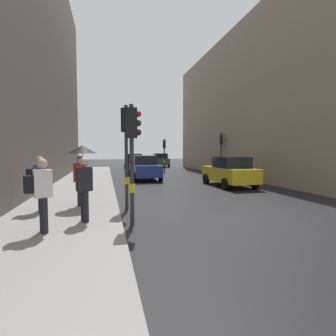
{
  "coord_description": "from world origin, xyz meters",
  "views": [
    {
      "loc": [
        -5.17,
        -7.59,
        2.12
      ],
      "look_at": [
        -1.46,
        8.34,
        1.06
      ],
      "focal_mm": 28.87,
      "sensor_mm": 36.0,
      "label": 1
    }
  ],
  "objects_px": {
    "pedestrian_with_black_backpack": "(41,191)",
    "pedestrian_with_grey_backpack": "(39,180)",
    "car_yellow_taxi": "(230,172)",
    "pedestrian_with_umbrella": "(81,158)",
    "car_green_estate": "(160,160)",
    "traffic_light_far_median": "(164,149)",
    "car_dark_suv": "(134,162)",
    "traffic_light_near_left": "(133,142)",
    "car_blue_van": "(144,168)",
    "pedestrian_in_dark_coat": "(84,187)",
    "traffic_light_mid_street": "(221,146)",
    "traffic_light_near_right": "(127,138)"
  },
  "relations": [
    {
      "from": "pedestrian_with_black_backpack",
      "to": "pedestrian_with_grey_backpack",
      "type": "xyz_separation_m",
      "value": [
        -0.6,
        2.52,
        0.0
      ]
    },
    {
      "from": "car_yellow_taxi",
      "to": "pedestrian_with_umbrella",
      "type": "height_order",
      "value": "pedestrian_with_umbrella"
    },
    {
      "from": "pedestrian_with_umbrella",
      "to": "pedestrian_with_grey_backpack",
      "type": "height_order",
      "value": "pedestrian_with_umbrella"
    },
    {
      "from": "car_green_estate",
      "to": "car_yellow_taxi",
      "type": "height_order",
      "value": "same"
    },
    {
      "from": "traffic_light_far_median",
      "to": "car_dark_suv",
      "type": "bearing_deg",
      "value": 119.11
    },
    {
      "from": "pedestrian_with_umbrella",
      "to": "pedestrian_with_black_backpack",
      "type": "height_order",
      "value": "pedestrian_with_umbrella"
    },
    {
      "from": "pedestrian_with_grey_backpack",
      "to": "car_dark_suv",
      "type": "bearing_deg",
      "value": 76.11
    },
    {
      "from": "traffic_light_far_median",
      "to": "traffic_light_near_left",
      "type": "height_order",
      "value": "traffic_light_near_left"
    },
    {
      "from": "car_blue_van",
      "to": "pedestrian_in_dark_coat",
      "type": "bearing_deg",
      "value": -105.75
    },
    {
      "from": "traffic_light_near_left",
      "to": "car_dark_suv",
      "type": "height_order",
      "value": "traffic_light_near_left"
    },
    {
      "from": "pedestrian_with_umbrella",
      "to": "car_dark_suv",
      "type": "bearing_deg",
      "value": 79.06
    },
    {
      "from": "traffic_light_mid_street",
      "to": "pedestrian_in_dark_coat",
      "type": "xyz_separation_m",
      "value": [
        -10.17,
        -13.67,
        -1.36
      ]
    },
    {
      "from": "traffic_light_near_left",
      "to": "traffic_light_near_right",
      "type": "xyz_separation_m",
      "value": [
        -0.0,
        2.0,
        0.21
      ]
    },
    {
      "from": "car_blue_van",
      "to": "pedestrian_with_black_backpack",
      "type": "relative_size",
      "value": 2.39
    },
    {
      "from": "traffic_light_far_median",
      "to": "car_blue_van",
      "type": "relative_size",
      "value": 0.77
    },
    {
      "from": "traffic_light_near_right",
      "to": "pedestrian_with_black_backpack",
      "type": "distance_m",
      "value": 3.85
    },
    {
      "from": "car_blue_van",
      "to": "pedestrian_with_grey_backpack",
      "type": "xyz_separation_m",
      "value": [
        -4.86,
        -10.16,
        0.29
      ]
    },
    {
      "from": "car_yellow_taxi",
      "to": "pedestrian_with_black_backpack",
      "type": "xyz_separation_m",
      "value": [
        -8.66,
        -7.84,
        0.29
      ]
    },
    {
      "from": "pedestrian_with_grey_backpack",
      "to": "traffic_light_near_right",
      "type": "bearing_deg",
      "value": 5.56
    },
    {
      "from": "car_green_estate",
      "to": "traffic_light_mid_street",
      "type": "bearing_deg",
      "value": -79.08
    },
    {
      "from": "traffic_light_near_left",
      "to": "traffic_light_mid_street",
      "type": "bearing_deg",
      "value": 57.17
    },
    {
      "from": "traffic_light_far_median",
      "to": "pedestrian_with_black_backpack",
      "type": "distance_m",
      "value": 20.62
    },
    {
      "from": "car_yellow_taxi",
      "to": "pedestrian_in_dark_coat",
      "type": "distance_m",
      "value": 10.44
    },
    {
      "from": "traffic_light_far_median",
      "to": "car_dark_suv",
      "type": "distance_m",
      "value": 5.37
    },
    {
      "from": "car_yellow_taxi",
      "to": "car_dark_suv",
      "type": "bearing_deg",
      "value": 104.02
    },
    {
      "from": "traffic_light_near_right",
      "to": "pedestrian_with_grey_backpack",
      "type": "xyz_separation_m",
      "value": [
        -2.85,
        -0.28,
        -1.4
      ]
    },
    {
      "from": "traffic_light_near_right",
      "to": "car_blue_van",
      "type": "height_order",
      "value": "traffic_light_near_right"
    },
    {
      "from": "traffic_light_far_median",
      "to": "traffic_light_near_left",
      "type": "distance_m",
      "value": 19.14
    },
    {
      "from": "pedestrian_with_umbrella",
      "to": "traffic_light_far_median",
      "type": "bearing_deg",
      "value": 68.0
    },
    {
      "from": "pedestrian_in_dark_coat",
      "to": "pedestrian_with_umbrella",
      "type": "bearing_deg",
      "value": 96.28
    },
    {
      "from": "car_yellow_taxi",
      "to": "traffic_light_near_right",
      "type": "bearing_deg",
      "value": -141.81
    },
    {
      "from": "car_green_estate",
      "to": "car_blue_van",
      "type": "bearing_deg",
      "value": -105.52
    },
    {
      "from": "car_green_estate",
      "to": "pedestrian_with_grey_backpack",
      "type": "xyz_separation_m",
      "value": [
        -9.1,
        -25.43,
        0.29
      ]
    },
    {
      "from": "traffic_light_near_left",
      "to": "car_blue_van",
      "type": "distance_m",
      "value": 12.14
    },
    {
      "from": "car_yellow_taxi",
      "to": "pedestrian_with_black_backpack",
      "type": "height_order",
      "value": "pedestrian_with_black_backpack"
    },
    {
      "from": "car_green_estate",
      "to": "car_blue_van",
      "type": "xyz_separation_m",
      "value": [
        -4.24,
        -15.27,
        0.0
      ]
    },
    {
      "from": "car_blue_van",
      "to": "traffic_light_far_median",
      "type": "bearing_deg",
      "value": 66.04
    },
    {
      "from": "traffic_light_mid_street",
      "to": "pedestrian_with_grey_backpack",
      "type": "height_order",
      "value": "traffic_light_mid_street"
    },
    {
      "from": "car_green_estate",
      "to": "car_blue_van",
      "type": "height_order",
      "value": "same"
    },
    {
      "from": "traffic_light_near_right",
      "to": "car_blue_van",
      "type": "bearing_deg",
      "value": 78.48
    },
    {
      "from": "traffic_light_near_right",
      "to": "car_yellow_taxi",
      "type": "relative_size",
      "value": 0.88
    },
    {
      "from": "car_dark_suv",
      "to": "pedestrian_with_umbrella",
      "type": "distance_m",
      "value": 21.09
    },
    {
      "from": "pedestrian_in_dark_coat",
      "to": "traffic_light_mid_street",
      "type": "bearing_deg",
      "value": 53.33
    },
    {
      "from": "traffic_light_far_median",
      "to": "traffic_light_mid_street",
      "type": "distance_m",
      "value": 6.17
    },
    {
      "from": "traffic_light_near_left",
      "to": "car_yellow_taxi",
      "type": "relative_size",
      "value": 0.8
    },
    {
      "from": "car_yellow_taxi",
      "to": "pedestrian_with_grey_backpack",
      "type": "bearing_deg",
      "value": -150.12
    },
    {
      "from": "traffic_light_mid_street",
      "to": "car_blue_van",
      "type": "xyz_separation_m",
      "value": [
        -6.84,
        -1.82,
        -1.62
      ]
    },
    {
      "from": "traffic_light_near_right",
      "to": "pedestrian_with_umbrella",
      "type": "height_order",
      "value": "traffic_light_near_right"
    },
    {
      "from": "car_green_estate",
      "to": "pedestrian_with_grey_backpack",
      "type": "height_order",
      "value": "pedestrian_with_grey_backpack"
    },
    {
      "from": "traffic_light_near_left",
      "to": "pedestrian_with_black_backpack",
      "type": "distance_m",
      "value": 2.67
    }
  ]
}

